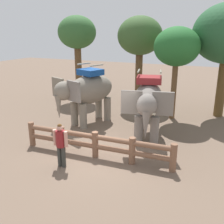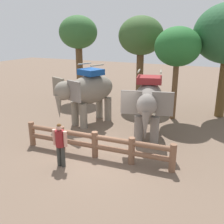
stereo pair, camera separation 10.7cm
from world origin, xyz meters
name	(u,v)px [view 1 (the left image)]	position (x,y,z in m)	size (l,w,h in m)	color
ground_plane	(97,155)	(0.00, 0.00, 0.00)	(60.00, 60.00, 0.00)	brown
log_fence	(95,143)	(0.00, -0.16, 0.60)	(6.24, 0.57, 1.05)	brown
elephant_near_left	(87,91)	(-2.15, 3.07, 1.78)	(2.64, 3.78, 3.17)	gray
elephant_center	(148,102)	(1.28, 2.49, 1.75)	(2.36, 3.71, 3.11)	gray
tourist_woman_in_black	(61,142)	(-0.76, -1.33, 0.96)	(0.59, 0.33, 1.66)	#343531
tree_back_center	(140,37)	(-0.98, 7.85, 4.38)	(2.84, 2.84, 5.68)	brown
tree_far_right	(77,34)	(-5.41, 7.53, 4.53)	(2.62, 2.62, 5.79)	brown
tree_deep_back	(177,48)	(1.75, 5.83, 3.91)	(2.42, 2.42, 5.00)	brown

